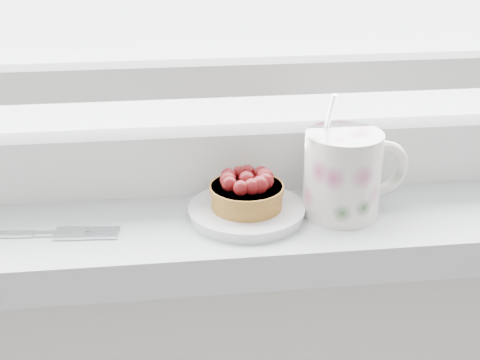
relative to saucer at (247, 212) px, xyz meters
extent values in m
cube|color=silver|center=(0.00, 0.02, -0.03)|extent=(1.60, 0.20, 0.04)
cube|color=silver|center=(0.00, 0.09, 0.03)|extent=(1.30, 0.05, 0.07)
cube|color=silver|center=(0.00, 0.09, 0.12)|extent=(1.30, 0.04, 0.04)
cylinder|color=silver|center=(0.00, 0.00, 0.00)|extent=(0.12, 0.12, 0.01)
cylinder|color=#8F5B1F|center=(0.00, 0.00, 0.02)|extent=(0.07, 0.07, 0.02)
cylinder|color=#8F5B1F|center=(0.00, 0.00, 0.03)|extent=(0.08, 0.08, 0.01)
sphere|color=#460709|center=(0.00, 0.00, 0.04)|extent=(0.02, 0.02, 0.02)
sphere|color=#460709|center=(0.02, 0.00, 0.04)|extent=(0.02, 0.02, 0.02)
sphere|color=#460709|center=(0.02, 0.01, 0.04)|extent=(0.02, 0.02, 0.02)
sphere|color=#460709|center=(0.00, 0.02, 0.04)|extent=(0.02, 0.02, 0.02)
sphere|color=#460709|center=(-0.01, 0.02, 0.04)|extent=(0.02, 0.02, 0.02)
sphere|color=#460709|center=(-0.02, 0.01, 0.04)|extent=(0.02, 0.02, 0.02)
sphere|color=#460709|center=(-0.02, 0.00, 0.04)|extent=(0.02, 0.02, 0.02)
sphere|color=#460709|center=(-0.02, -0.01, 0.04)|extent=(0.02, 0.02, 0.02)
sphere|color=#460709|center=(-0.01, -0.02, 0.04)|extent=(0.02, 0.02, 0.02)
sphere|color=#460709|center=(0.00, -0.02, 0.04)|extent=(0.02, 0.02, 0.02)
sphere|color=#460709|center=(0.01, -0.02, 0.04)|extent=(0.02, 0.02, 0.02)
sphere|color=#460709|center=(0.02, -0.01, 0.04)|extent=(0.02, 0.02, 0.02)
cylinder|color=silver|center=(0.10, 0.00, 0.04)|extent=(0.09, 0.09, 0.09)
cylinder|color=black|center=(0.10, 0.00, 0.08)|extent=(0.07, 0.07, 0.01)
torus|color=silver|center=(0.14, 0.00, 0.04)|extent=(0.06, 0.02, 0.06)
cylinder|color=silver|center=(0.09, 0.01, 0.10)|extent=(0.01, 0.02, 0.06)
cube|color=silver|center=(-0.21, -0.02, 0.00)|extent=(0.02, 0.01, 0.00)
cube|color=silver|center=(-0.18, -0.02, 0.00)|extent=(0.03, 0.03, 0.00)
cube|color=silver|center=(-0.15, -0.03, 0.00)|extent=(0.04, 0.01, 0.00)
cube|color=silver|center=(-0.15, -0.02, 0.00)|extent=(0.04, 0.01, 0.00)
cube|color=silver|center=(-0.15, -0.02, 0.00)|extent=(0.04, 0.01, 0.00)
cube|color=silver|center=(-0.15, -0.01, 0.00)|extent=(0.04, 0.01, 0.00)
camera|label=1|loc=(-0.09, -0.63, 0.32)|focal=50.00mm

